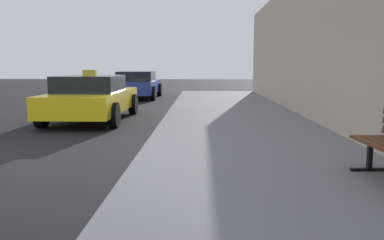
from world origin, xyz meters
The scene contains 4 objects.
ground_plane centered at (0.00, 0.00, 0.00)m, with size 80.00×80.00×0.00m, color black.
sidewalk centered at (4.00, 0.00, 0.07)m, with size 4.00×32.00×0.15m, color slate.
car_yellow centered at (-0.07, 4.93, 0.65)m, with size 2.05×4.60×1.43m.
car_blue centered at (-0.02, 12.88, 0.65)m, with size 2.02×4.39×1.27m.
Camera 1 is at (3.01, -6.63, 1.55)m, focal length 38.54 mm.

